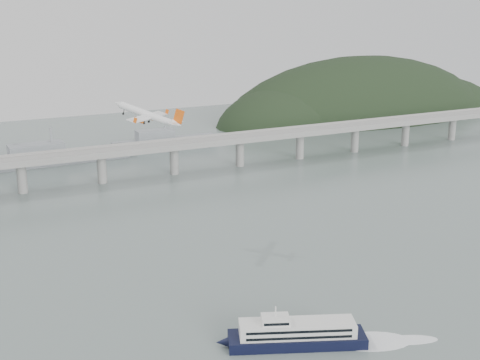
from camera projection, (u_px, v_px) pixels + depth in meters
ground at (299, 299)px, 259.80m from camera, size 900.00×900.00×0.00m
bridge at (144, 152)px, 427.34m from camera, size 800.00×22.00×23.90m
headland at (370, 132)px, 671.29m from camera, size 365.00×155.00×156.00m
ferry at (297, 334)px, 225.12m from camera, size 76.05×36.50×15.06m
airliner at (148, 115)px, 291.29m from camera, size 28.11×28.45×12.13m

